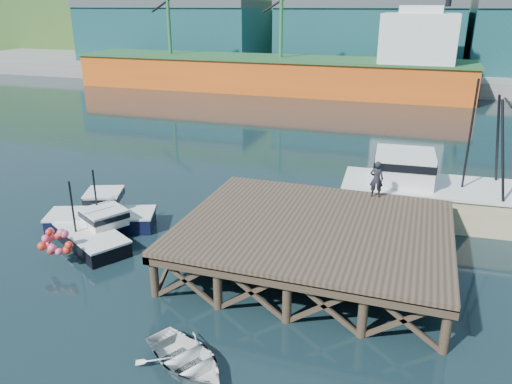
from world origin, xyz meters
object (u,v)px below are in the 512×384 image
at_px(boat_navy, 102,215).
at_px(boat_black, 92,231).
at_px(dockworker, 377,179).
at_px(trawler, 446,192).
at_px(dinghy, 186,359).

xyz_separation_m(boat_navy, boat_black, (0.62, -1.84, -0.07)).
bearing_deg(boat_black, dockworker, 52.60).
relative_size(boat_navy, boat_black, 1.01).
height_order(trawler, dockworker, trawler).
xyz_separation_m(boat_navy, dockworker, (14.12, 3.83, 2.37)).
bearing_deg(dinghy, dockworker, 8.63).
bearing_deg(dinghy, boat_navy, 75.53).
xyz_separation_m(boat_navy, dinghy, (9.41, -8.90, -0.34)).
bearing_deg(dockworker, trawler, -144.10).
height_order(boat_black, trawler, trawler).
distance_m(boat_black, trawler, 19.29).
relative_size(boat_black, dockworker, 3.12).
distance_m(boat_navy, trawler, 19.09).
xyz_separation_m(trawler, dockworker, (-3.58, -3.23, 1.45)).
bearing_deg(trawler, dockworker, -141.44).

